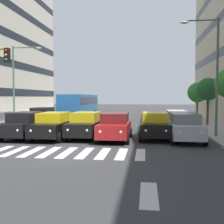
{
  "coord_description": "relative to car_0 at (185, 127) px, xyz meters",
  "views": [
    {
      "loc": [
        -3.86,
        13.26,
        2.73
      ],
      "look_at": [
        -1.35,
        -7.17,
        1.62
      ],
      "focal_mm": 44.88,
      "sensor_mm": 36.0,
      "label": 1
    }
  ],
  "objects": [
    {
      "name": "street_lamp_left",
      "position": [
        -1.89,
        -1.74,
        3.93
      ],
      "size": [
        2.54,
        0.28,
        7.77
      ],
      "color": "#4C6B56",
      "rests_on": "sidewalk_left"
    },
    {
      "name": "street_tree_2",
      "position": [
        -3.26,
        -9.18,
        2.55
      ],
      "size": [
        2.08,
        2.08,
        4.34
      ],
      "color": "#513823",
      "rests_on": "sidewalk_left"
    },
    {
      "name": "car_row2_0",
      "position": [
        12.34,
        -8.27,
        0.0
      ],
      "size": [
        2.02,
        4.44,
        1.72
      ],
      "color": "black",
      "rests_on": "ground_plane"
    },
    {
      "name": "bus_behind_traffic",
      "position": [
        10.36,
        -15.57,
        0.97
      ],
      "size": [
        2.78,
        10.5,
        3.0
      ],
      "color": "#286BAD",
      "rests_on": "ground_plane"
    },
    {
      "name": "crosswalk_markings",
      "position": [
        6.24,
        4.27,
        -0.88
      ],
      "size": [
        7.65,
        2.8,
        0.01
      ],
      "color": "silver",
      "rests_on": "ground_plane"
    },
    {
      "name": "car_0",
      "position": [
        0.0,
        0.0,
        0.0
      ],
      "size": [
        2.02,
        4.44,
        1.72
      ],
      "color": "#B2B7BC",
      "rests_on": "ground_plane"
    },
    {
      "name": "car_3",
      "position": [
        6.36,
        -0.51,
        0.0
      ],
      "size": [
        2.02,
        4.44,
        1.72
      ],
      "color": "black",
      "rests_on": "ground_plane"
    },
    {
      "name": "lane_arrow_0",
      "position": [
        2.29,
        9.77,
        -0.88
      ],
      "size": [
        0.5,
        2.2,
        0.01
      ],
      "primitive_type": "cube",
      "color": "silver",
      "rests_on": "ground_plane"
    },
    {
      "name": "street_lamp_right",
      "position": [
        14.29,
        -7.44,
        3.71
      ],
      "size": [
        2.85,
        0.28,
        7.31
      ],
      "color": "#4C6B56",
      "rests_on": "sidewalk_right"
    },
    {
      "name": "car_5",
      "position": [
        10.36,
        -0.02,
        0.0
      ],
      "size": [
        2.02,
        4.44,
        1.72
      ],
      "color": "black",
      "rests_on": "ground_plane"
    },
    {
      "name": "street_tree_3",
      "position": [
        -3.67,
        -16.85,
        2.37
      ],
      "size": [
        2.37,
        2.37,
        4.3
      ],
      "color": "#513823",
      "rests_on": "sidewalk_left"
    },
    {
      "name": "ground_plane",
      "position": [
        6.24,
        4.27,
        -0.89
      ],
      "size": [
        180.0,
        180.0,
        0.0
      ],
      "primitive_type": "plane",
      "color": "#38383A"
    },
    {
      "name": "car_2",
      "position": [
        4.34,
        0.09,
        0.0
      ],
      "size": [
        2.02,
        4.44,
        1.72
      ],
      "color": "maroon",
      "rests_on": "ground_plane"
    },
    {
      "name": "car_4",
      "position": [
        8.37,
        0.06,
        0.0
      ],
      "size": [
        2.02,
        4.44,
        1.72
      ],
      "color": "black",
      "rests_on": "ground_plane"
    },
    {
      "name": "car_1",
      "position": [
        1.82,
        -0.86,
        0.0
      ],
      "size": [
        2.02,
        4.44,
        1.72
      ],
      "color": "black",
      "rests_on": "ground_plane"
    }
  ]
}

